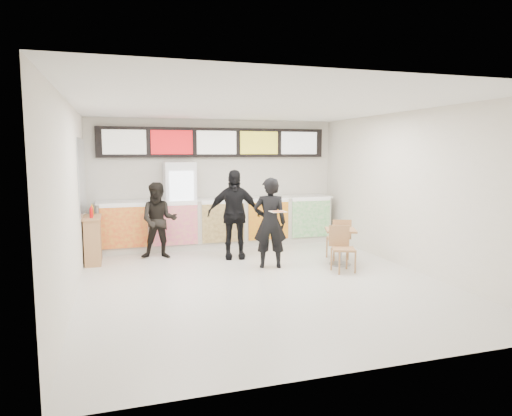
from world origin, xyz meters
name	(u,v)px	position (x,y,z in m)	size (l,w,h in m)	color
floor	(259,280)	(0.00, 0.00, 0.00)	(7.00, 7.00, 0.00)	beige
ceiling	(259,106)	(0.00, 0.00, 3.00)	(7.00, 7.00, 0.00)	white
wall_back	(216,182)	(0.00, 3.50, 1.50)	(6.00, 6.00, 0.00)	silver
wall_left	(71,200)	(-3.00, 0.00, 1.50)	(7.00, 7.00, 0.00)	silver
wall_right	(409,190)	(3.00, 0.00, 1.50)	(7.00, 7.00, 0.00)	silver
service_counter	(220,222)	(0.00, 3.09, 0.57)	(5.56, 0.77, 1.14)	silver
menu_board	(216,143)	(0.00, 3.41, 2.45)	(5.50, 0.14, 0.70)	black
drinks_fridge	(180,205)	(-0.93, 3.11, 1.00)	(0.70, 0.67, 2.00)	white
mirror_panel	(82,176)	(-2.99, 2.45, 1.75)	(0.01, 2.00, 1.50)	#B2B7BF
customer_main	(270,223)	(0.47, 0.79, 0.88)	(0.64, 0.42, 1.75)	black
customer_left	(159,221)	(-1.50, 2.21, 0.80)	(0.78, 0.61, 1.60)	black
customer_mid	(234,214)	(0.00, 1.75, 0.93)	(1.09, 0.46, 1.87)	black
pizza_slice	(278,211)	(0.47, 0.34, 1.16)	(0.36, 0.36, 0.02)	beige
cafe_table	(340,240)	(1.86, 0.55, 0.50)	(0.91, 1.51, 0.85)	tan
condiment_ledge	(93,239)	(-2.82, 2.17, 0.48)	(0.34, 0.85, 1.13)	tan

